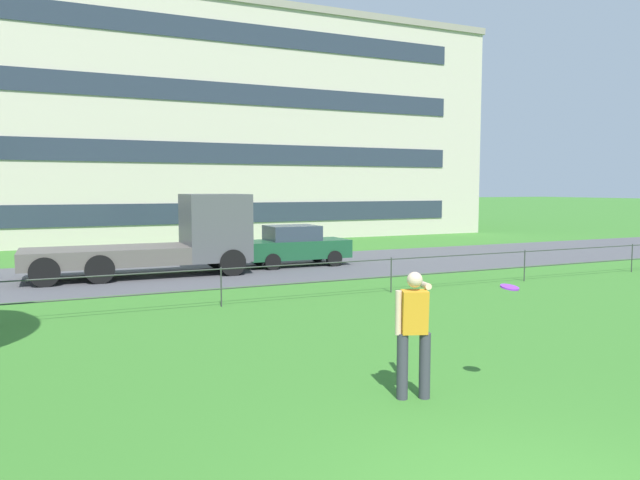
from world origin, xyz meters
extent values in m
cube|color=#4C4C51|center=(0.00, 17.25, 0.00)|extent=(80.00, 7.54, 0.01)
cylinder|color=#333833|center=(0.00, 10.71, 0.50)|extent=(0.04, 0.04, 1.00)
cylinder|color=#333833|center=(4.94, 10.71, 0.50)|extent=(0.04, 0.04, 1.00)
cylinder|color=#333833|center=(9.89, 10.71, 0.50)|extent=(0.04, 0.04, 1.00)
cylinder|color=#333833|center=(14.83, 10.71, 0.50)|extent=(0.04, 0.04, 1.00)
cylinder|color=#333833|center=(0.00, 10.71, 0.45)|extent=(39.54, 0.03, 0.03)
cylinder|color=#333833|center=(0.00, 10.71, 0.95)|extent=(39.54, 0.03, 0.03)
cylinder|color=#383842|center=(0.53, 3.19, 0.47)|extent=(0.16, 0.16, 0.94)
cylinder|color=#383842|center=(0.83, 3.09, 0.47)|extent=(0.16, 0.16, 0.94)
cube|color=orange|center=(0.68, 3.14, 1.24)|extent=(0.42, 0.36, 0.62)
sphere|color=beige|center=(0.68, 3.14, 1.69)|extent=(0.22, 0.22, 0.22)
cylinder|color=beige|center=(0.97, 3.37, 1.57)|extent=(0.29, 0.62, 0.13)
cylinder|color=beige|center=(0.47, 3.22, 1.23)|extent=(0.09, 0.09, 0.62)
cylinder|color=purple|center=(2.10, 2.83, 1.54)|extent=(0.34, 0.34, 0.07)
cube|color=#4C4C51|center=(1.49, 16.85, 1.60)|extent=(2.14, 2.34, 2.30)
cube|color=#283342|center=(2.38, 16.83, 1.94)|extent=(0.15, 1.84, 0.87)
cube|color=#56514C|center=(-2.16, 16.91, 0.73)|extent=(5.24, 2.39, 0.56)
cylinder|color=black|center=(1.82, 17.90, 0.45)|extent=(0.91, 0.32, 0.90)
cylinder|color=black|center=(1.78, 15.79, 0.45)|extent=(0.91, 0.32, 0.90)
cylinder|color=black|center=(-2.40, 17.98, 0.45)|extent=(0.91, 0.32, 0.90)
cylinder|color=black|center=(-2.44, 15.86, 0.45)|extent=(0.91, 0.32, 0.90)
cylinder|color=black|center=(-3.96, 18.00, 0.45)|extent=(0.91, 0.32, 0.90)
cylinder|color=black|center=(-4.00, 15.89, 0.45)|extent=(0.91, 0.32, 0.90)
cube|color=#194C2D|center=(4.76, 17.35, 0.64)|extent=(4.01, 1.73, 0.68)
cube|color=#2D3847|center=(4.61, 17.35, 1.26)|extent=(1.91, 1.53, 0.56)
cylinder|color=black|center=(6.01, 18.15, 0.30)|extent=(0.60, 0.20, 0.60)
cylinder|color=black|center=(5.99, 16.53, 0.30)|extent=(0.60, 0.20, 0.60)
cylinder|color=black|center=(3.53, 18.17, 0.30)|extent=(0.60, 0.20, 0.60)
cylinder|color=black|center=(3.51, 16.55, 0.30)|extent=(0.60, 0.20, 0.60)
cube|color=beige|center=(3.50, 35.98, 6.43)|extent=(37.68, 15.79, 12.86)
cube|color=gray|center=(3.50, 35.98, 13.06)|extent=(37.92, 16.03, 0.40)
cube|color=#283342|center=(3.50, 28.06, 1.61)|extent=(31.65, 0.06, 1.10)
cube|color=#283342|center=(3.50, 28.06, 4.82)|extent=(31.65, 0.06, 1.10)
cube|color=#283342|center=(3.50, 28.06, 8.04)|extent=(31.65, 0.06, 1.10)
cube|color=#283342|center=(3.50, 28.06, 11.25)|extent=(31.65, 0.06, 1.10)
camera|label=1|loc=(-3.98, -3.82, 2.96)|focal=33.82mm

